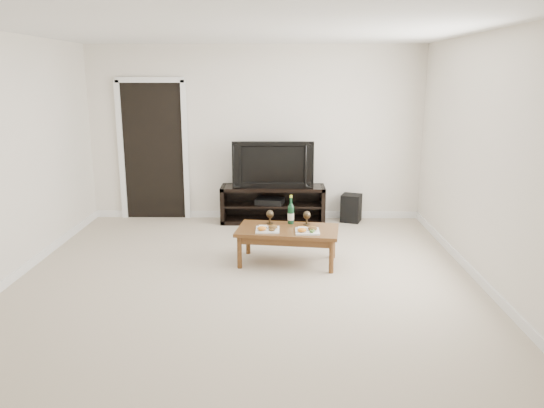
{
  "coord_description": "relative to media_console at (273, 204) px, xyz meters",
  "views": [
    {
      "loc": [
        0.37,
        -5.22,
        2.16
      ],
      "look_at": [
        0.28,
        0.76,
        0.7
      ],
      "focal_mm": 35.0,
      "sensor_mm": 36.0,
      "label": 1
    }
  ],
  "objects": [
    {
      "name": "wine_bottle",
      "position": [
        0.24,
        -1.57,
        0.32
      ],
      "size": [
        0.07,
        0.07,
        0.35
      ],
      "primitive_type": "cylinder",
      "color": "#0D321B",
      "rests_on": "coffee_table"
    },
    {
      "name": "goblet_right",
      "position": [
        0.43,
        -1.62,
        0.23
      ],
      "size": [
        0.09,
        0.09,
        0.17
      ],
      "primitive_type": null,
      "color": "#392E1F",
      "rests_on": "coffee_table"
    },
    {
      "name": "plate_left",
      "position": [
        -0.04,
        -1.88,
        0.18
      ],
      "size": [
        0.27,
        0.27,
        0.07
      ],
      "primitive_type": "cube",
      "color": "white",
      "rests_on": "coffee_table"
    },
    {
      "name": "subwoofer",
      "position": [
        1.18,
        0.05,
        -0.07
      ],
      "size": [
        0.35,
        0.35,
        0.42
      ],
      "primitive_type": "cube",
      "rotation": [
        0.0,
        0.0,
        -0.34
      ],
      "color": "black",
      "rests_on": "ground"
    },
    {
      "name": "back_wall",
      "position": [
        -0.26,
        0.27,
        1.02
      ],
      "size": [
        5.0,
        0.04,
        2.6
      ],
      "primitive_type": "cube",
      "color": "white",
      "rests_on": "ground"
    },
    {
      "name": "media_console",
      "position": [
        0.0,
        0.0,
        0.0
      ],
      "size": [
        1.54,
        0.45,
        0.55
      ],
      "primitive_type": "cube",
      "color": "black",
      "rests_on": "ground"
    },
    {
      "name": "floor",
      "position": [
        -0.26,
        -2.5,
        -0.28
      ],
      "size": [
        5.5,
        5.5,
        0.0
      ],
      "primitive_type": "plane",
      "color": "#BCAF97",
      "rests_on": "ground"
    },
    {
      "name": "doorway",
      "position": [
        -1.81,
        0.24,
        0.75
      ],
      "size": [
        0.9,
        0.02,
        2.05
      ],
      "primitive_type": "cube",
      "color": "black",
      "rests_on": "ground"
    },
    {
      "name": "plate_right",
      "position": [
        0.42,
        -1.93,
        0.18
      ],
      "size": [
        0.27,
        0.27,
        0.07
      ],
      "primitive_type": "cube",
      "color": "white",
      "rests_on": "coffee_table"
    },
    {
      "name": "coffee_table",
      "position": [
        0.2,
        -1.79,
        -0.07
      ],
      "size": [
        1.24,
        0.79,
        0.42
      ],
      "primitive_type": "cube",
      "rotation": [
        0.0,
        0.0,
        -0.13
      ],
      "color": "brown",
      "rests_on": "ground"
    },
    {
      "name": "television",
      "position": [
        0.0,
        0.0,
        0.62
      ],
      "size": [
        1.19,
        0.17,
        0.68
      ],
      "primitive_type": "imported",
      "rotation": [
        0.0,
        0.0,
        0.02
      ],
      "color": "black",
      "rests_on": "media_console"
    },
    {
      "name": "av_receiver",
      "position": [
        -0.04,
        -0.01,
        0.05
      ],
      "size": [
        0.45,
        0.38,
        0.08
      ],
      "primitive_type": "cube",
      "rotation": [
        0.0,
        0.0,
        -0.21
      ],
      "color": "black",
      "rests_on": "media_console"
    },
    {
      "name": "goblet_left",
      "position": [
        -0.01,
        -1.58,
        0.23
      ],
      "size": [
        0.09,
        0.09,
        0.17
      ],
      "primitive_type": null,
      "color": "#392E1F",
      "rests_on": "coffee_table"
    },
    {
      "name": "ceiling",
      "position": [
        -0.26,
        -2.5,
        2.35
      ],
      "size": [
        5.0,
        5.5,
        0.04
      ],
      "primitive_type": "cube",
      "color": "white",
      "rests_on": "back_wall"
    }
  ]
}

